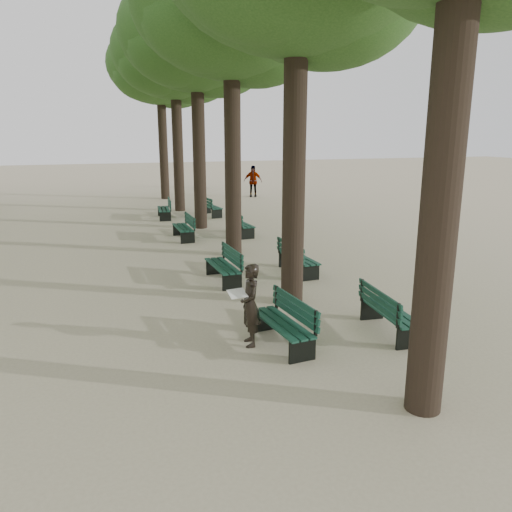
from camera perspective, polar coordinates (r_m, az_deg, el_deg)
name	(u,v)px	position (r m, az deg, el deg)	size (l,w,h in m)	color
ground	(278,365)	(8.92, 2.53, -12.29)	(120.00, 120.00, 0.00)	tan
tree_central_2	(231,2)	(16.49, -2.88, 26.96)	(6.00, 6.00, 9.95)	#33261C
tree_central_3	(196,33)	(21.25, -6.89, 23.95)	(6.00, 6.00, 9.95)	#33261C
tree_central_4	(174,52)	(26.10, -9.32, 21.99)	(6.00, 6.00, 9.95)	#33261C
tree_central_5	(160,65)	(30.99, -10.95, 20.63)	(6.00, 6.00, 9.95)	#33261C
bench_left_0	(282,332)	(9.57, 3.00, -8.63)	(0.74, 1.85, 0.92)	black
bench_left_1	(223,272)	(13.50, -3.80, -1.84)	(0.64, 1.82, 0.92)	black
bench_left_2	(183,232)	(19.04, -8.30, 2.72)	(0.59, 1.81, 0.92)	black
bench_left_3	(164,213)	(23.79, -10.45, 4.89)	(0.73, 1.84, 0.92)	black
bench_right_0	(390,320)	(10.45, 15.03, -7.11)	(0.74, 1.85, 0.92)	black
bench_right_1	(298,264)	(14.34, 4.85, -0.91)	(0.64, 1.82, 0.92)	black
bench_right_2	(241,228)	(19.57, -1.76, 3.17)	(0.71, 1.84, 0.92)	black
bench_right_3	(211,210)	(24.23, -5.13, 5.22)	(0.76, 1.85, 0.92)	black
man_with_map	(250,305)	(9.39, -0.66, -5.63)	(0.62, 0.66, 1.59)	black
pedestrian_c	(253,181)	(31.33, -0.37, 8.55)	(1.13, 0.39, 1.93)	#262628
pedestrian_b	(200,176)	(36.67, -6.40, 9.11)	(1.12, 0.35, 1.74)	#262628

